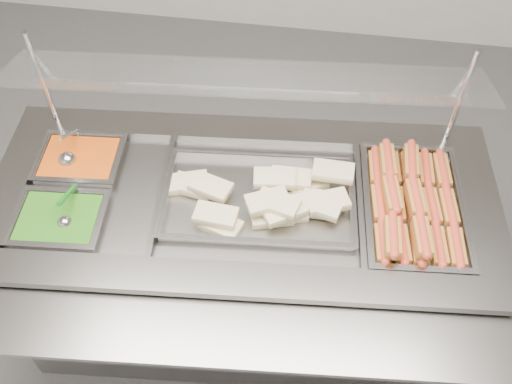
# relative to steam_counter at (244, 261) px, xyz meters

# --- Properties ---
(ground) EXTENTS (6.00, 6.00, 0.00)m
(ground) POSITION_rel_steam_counter_xyz_m (0.13, -0.31, -0.42)
(ground) COLOR #57575A
(ground) RESTS_ON ground
(steam_counter) EXTENTS (1.82, 0.92, 0.84)m
(steam_counter) POSITION_rel_steam_counter_xyz_m (0.00, 0.00, 0.00)
(steam_counter) COLOR slate
(steam_counter) RESTS_ON ground
(tray_rail) EXTENTS (1.70, 0.49, 0.05)m
(tray_rail) POSITION_rel_steam_counter_xyz_m (0.04, -0.48, 0.38)
(tray_rail) COLOR slate
(tray_rail) RESTS_ON steam_counter
(sneeze_guard) EXTENTS (1.56, 0.40, 0.41)m
(sneeze_guard) POSITION_rel_steam_counter_xyz_m (-0.02, 0.20, 0.76)
(sneeze_guard) COLOR silver
(sneeze_guard) RESTS_ON steam_counter
(pan_hotdogs) EXTENTS (0.36, 0.54, 0.09)m
(pan_hotdogs) POSITION_rel_steam_counter_xyz_m (0.58, 0.05, 0.38)
(pan_hotdogs) COLOR gray
(pan_hotdogs) RESTS_ON steam_counter
(pan_wraps) EXTENTS (0.67, 0.43, 0.07)m
(pan_wraps) POSITION_rel_steam_counter_xyz_m (0.06, 0.00, 0.40)
(pan_wraps) COLOR gray
(pan_wraps) RESTS_ON steam_counter
(pan_beans) EXTENTS (0.30, 0.25, 0.09)m
(pan_beans) POSITION_rel_steam_counter_xyz_m (-0.61, 0.08, 0.38)
(pan_beans) COLOR gray
(pan_beans) RESTS_ON steam_counter
(pan_peas) EXTENTS (0.30, 0.25, 0.09)m
(pan_peas) POSITION_rel_steam_counter_xyz_m (-0.59, -0.19, 0.38)
(pan_peas) COLOR gray
(pan_peas) RESTS_ON steam_counter
(hotdogs_in_buns) EXTENTS (0.32, 0.50, 0.11)m
(hotdogs_in_buns) POSITION_rel_steam_counter_xyz_m (0.57, 0.05, 0.42)
(hotdogs_in_buns) COLOR #9D5F20
(hotdogs_in_buns) RESTS_ON pan_hotdogs
(tortilla_wraps) EXTENTS (0.65, 0.35, 0.09)m
(tortilla_wraps) POSITION_rel_steam_counter_xyz_m (0.10, -0.01, 0.44)
(tortilla_wraps) COLOR beige
(tortilla_wraps) RESTS_ON pan_wraps
(ladle) EXTENTS (0.07, 0.18, 0.14)m
(ladle) POSITION_rel_steam_counter_xyz_m (-0.65, 0.07, 0.43)
(ladle) COLOR #ABABB0
(ladle) RESTS_ON pan_beans
(serving_spoon) EXTENTS (0.05, 0.17, 0.12)m
(serving_spoon) POSITION_rel_steam_counter_xyz_m (-0.56, -0.19, 0.43)
(serving_spoon) COLOR #ABABB0
(serving_spoon) RESTS_ON pan_peas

